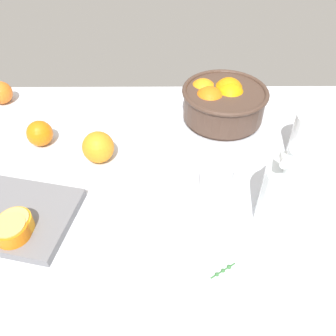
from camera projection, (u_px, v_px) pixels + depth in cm
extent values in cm
cube|color=silver|center=(158.00, 183.00, 81.51)|extent=(112.52, 81.66, 3.00)
cylinder|color=#473328|center=(222.00, 117.00, 97.04)|extent=(19.84, 19.84, 1.20)
cylinder|color=#473328|center=(224.00, 104.00, 94.02)|extent=(21.57, 21.57, 7.60)
torus|color=#473328|center=(225.00, 91.00, 91.42)|extent=(22.77, 22.77, 1.20)
sphere|color=orange|center=(229.00, 98.00, 93.40)|extent=(8.22, 8.22, 8.22)
sphere|color=orange|center=(228.00, 92.00, 94.63)|extent=(8.05, 8.05, 8.05)
sphere|color=orange|center=(203.00, 93.00, 95.83)|extent=(7.70, 7.70, 7.70)
sphere|color=orange|center=(209.00, 103.00, 92.49)|extent=(8.74, 8.74, 8.74)
sphere|color=orange|center=(230.00, 111.00, 91.52)|extent=(7.03, 7.03, 7.03)
cylinder|color=white|center=(293.00, 200.00, 66.15)|extent=(12.67, 12.67, 14.11)
cylinder|color=white|center=(307.00, 162.00, 59.49)|extent=(7.17, 7.17, 5.34)
cone|color=white|center=(284.00, 157.00, 57.67)|extent=(3.24, 3.40, 2.80)
torus|color=white|center=(330.00, 191.00, 66.03)|extent=(7.51, 2.34, 7.41)
cylinder|color=#EF9E40|center=(290.00, 208.00, 67.68)|extent=(11.65, 11.65, 9.66)
cylinder|color=white|center=(216.00, 182.00, 72.59)|extent=(6.74, 6.74, 9.83)
cylinder|color=yellow|center=(215.00, 190.00, 74.25)|extent=(5.93, 5.93, 4.98)
cylinder|color=white|center=(311.00, 137.00, 82.49)|extent=(9.39, 9.39, 11.39)
cylinder|color=gold|center=(310.00, 141.00, 83.43)|extent=(8.26, 8.26, 8.64)
cube|color=slate|center=(11.00, 215.00, 71.35)|extent=(28.55, 23.18, 2.00)
cylinder|color=orange|center=(12.00, 230.00, 65.40)|extent=(6.73, 6.73, 3.01)
cylinder|color=#F5B25B|center=(9.00, 225.00, 64.27)|extent=(5.92, 5.92, 0.30)
cylinder|color=orange|center=(16.00, 224.00, 66.57)|extent=(6.49, 6.49, 2.85)
cylinder|color=#FDAD60|center=(13.00, 219.00, 65.50)|extent=(5.71, 5.71, 0.30)
sphere|color=orange|center=(98.00, 147.00, 82.66)|extent=(7.58, 7.58, 7.58)
sphere|color=orange|center=(40.00, 133.00, 87.44)|extent=(6.47, 6.47, 6.47)
sphere|color=orange|center=(1.00, 93.00, 101.49)|extent=(6.50, 6.50, 6.50)
cylinder|color=#356C37|center=(223.00, 270.00, 63.08)|extent=(4.95, 3.27, 0.30)
sphere|color=#356C37|center=(217.00, 274.00, 62.42)|extent=(0.80, 0.80, 0.80)
sphere|color=#356C37|center=(223.00, 270.00, 62.98)|extent=(0.79, 0.79, 0.79)
sphere|color=#356C37|center=(229.00, 266.00, 63.54)|extent=(0.88, 0.88, 0.88)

